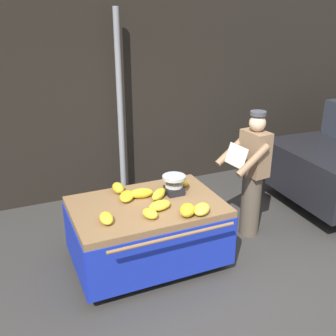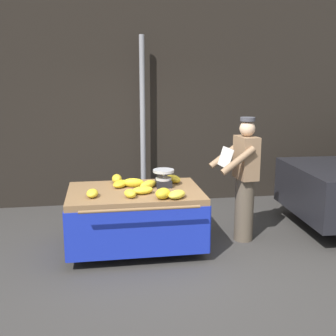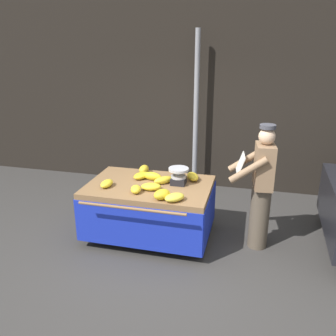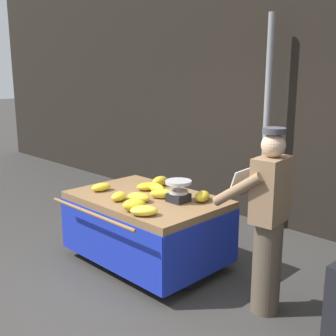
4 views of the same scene
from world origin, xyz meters
TOP-DOWN VIEW (x-y plane):
  - ground_plane at (0.00, 0.00)m, footprint 60.00×60.00m
  - back_wall at (0.00, 2.81)m, footprint 16.00×0.24m
  - street_pole at (-0.04, 2.44)m, footprint 0.09×0.09m
  - banana_cart at (-0.35, 0.53)m, footprint 1.73×1.35m
  - weighing_scale at (0.05, 0.64)m, footprint 0.28×0.28m
  - banana_bunch_0 at (-0.04, 0.10)m, footprint 0.27×0.29m
  - banana_bunch_1 at (-0.52, 0.72)m, footprint 0.27×0.32m
  - banana_bunch_2 at (0.12, 0.08)m, footprint 0.31×0.31m
  - banana_bunch_3 at (-0.16, 0.61)m, footprint 0.29×0.29m
  - banana_bunch_4 at (-0.56, 0.95)m, footprint 0.14×0.23m
  - banana_bunch_5 at (-0.88, 0.31)m, footprint 0.16×0.26m
  - banana_bunch_6 at (0.21, 0.85)m, footprint 0.26×0.31m
  - banana_bunch_7 at (-0.43, 0.21)m, footprint 0.18×0.23m
  - banana_bunch_8 at (-0.26, 0.35)m, footprint 0.30×0.23m
  - banana_bunch_9 at (-0.35, 0.70)m, footprint 0.30×0.17m
  - vendor_person at (1.16, 0.63)m, footprint 0.61×0.56m

SIDE VIEW (x-z plane):
  - ground_plane at x=0.00m, z-range 0.00..0.00m
  - banana_cart at x=-0.35m, z-range 0.19..1.00m
  - banana_bunch_1 at x=-0.52m, z-range 0.81..0.90m
  - banana_bunch_5 at x=-0.88m, z-range 0.81..0.90m
  - banana_bunch_8 at x=-0.26m, z-range 0.81..0.90m
  - banana_bunch_2 at x=0.12m, z-range 0.81..0.91m
  - banana_bunch_7 at x=-0.43m, z-range 0.81..0.91m
  - banana_bunch_3 at x=-0.16m, z-range 0.81..0.91m
  - banana_bunch_6 at x=0.21m, z-range 0.81..0.91m
  - banana_bunch_9 at x=-0.35m, z-range 0.81..0.93m
  - banana_bunch_4 at x=-0.56m, z-range 0.81..0.93m
  - banana_bunch_0 at x=-0.04m, z-range 0.81..0.94m
  - vendor_person at x=1.16m, z-range 0.02..1.73m
  - weighing_scale at x=0.05m, z-range 0.81..1.04m
  - street_pole at x=-0.04m, z-range 0.00..2.91m
  - back_wall at x=0.00m, z-range 0.00..4.18m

